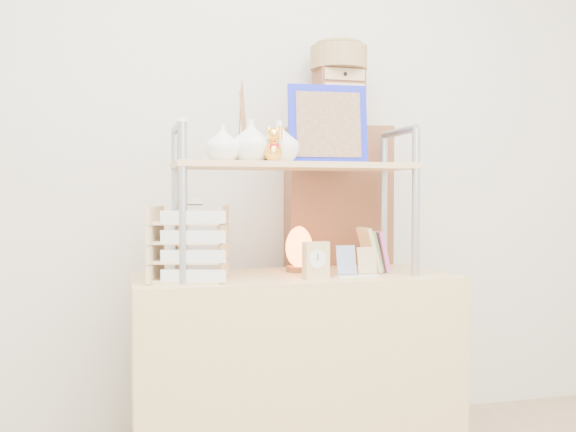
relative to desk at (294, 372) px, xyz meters
name	(u,v)px	position (x,y,z in m)	size (l,w,h in m)	color
desk	(294,372)	(0.00, 0.00, 0.00)	(1.20, 0.50, 0.75)	tan
cabinet	(337,279)	(0.30, 0.37, 0.30)	(0.45, 0.24, 1.35)	brown
hutch	(283,157)	(-0.04, 0.01, 0.82)	(0.90, 0.34, 0.74)	#99A1A7
letter_tray	(190,247)	(-0.40, -0.07, 0.49)	(0.29, 0.29, 0.29)	tan
salt_lamp	(299,249)	(0.04, 0.08, 0.47)	(0.12, 0.11, 0.18)	brown
desk_clock	(316,260)	(0.05, -0.13, 0.44)	(0.10, 0.06, 0.13)	tan
postcard_stand	(357,267)	(0.21, -0.11, 0.41)	(0.17, 0.06, 0.12)	white
drawer_chest	(339,99)	(0.30, 0.35, 1.10)	(0.20, 0.16, 0.25)	brown
woven_basket	(339,59)	(0.30, 0.35, 1.28)	(0.25, 0.25, 0.10)	brown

